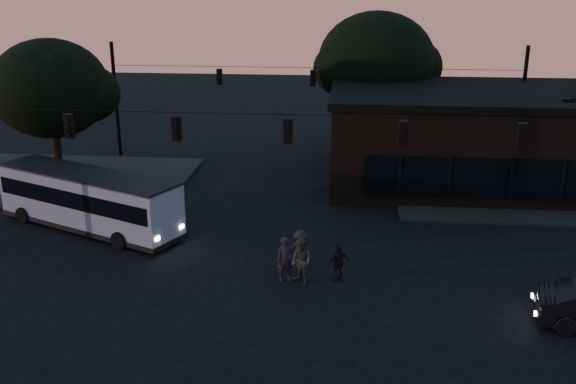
# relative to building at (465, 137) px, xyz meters

# --- Properties ---
(ground) EXTENTS (120.00, 120.00, 0.00)m
(ground) POSITION_rel_building_xyz_m (-9.00, -15.97, -2.71)
(ground) COLOR black
(ground) RESTS_ON ground
(sidewalk_far_right) EXTENTS (14.00, 10.00, 0.15)m
(sidewalk_far_right) POSITION_rel_building_xyz_m (3.00, -1.97, -2.63)
(sidewalk_far_right) COLOR black
(sidewalk_far_right) RESTS_ON ground
(sidewalk_far_left) EXTENTS (14.00, 10.00, 0.15)m
(sidewalk_far_left) POSITION_rel_building_xyz_m (-23.00, -1.97, -2.63)
(sidewalk_far_left) COLOR black
(sidewalk_far_left) RESTS_ON ground
(building) EXTENTS (15.40, 10.41, 5.40)m
(building) POSITION_rel_building_xyz_m (0.00, 0.00, 0.00)
(building) COLOR black
(building) RESTS_ON ground
(tree_behind) EXTENTS (7.60, 7.60, 9.43)m
(tree_behind) POSITION_rel_building_xyz_m (-5.00, 6.03, 3.48)
(tree_behind) COLOR black
(tree_behind) RESTS_ON ground
(tree_left) EXTENTS (6.40, 6.40, 8.30)m
(tree_left) POSITION_rel_building_xyz_m (-23.00, -2.97, 2.86)
(tree_left) COLOR black
(tree_left) RESTS_ON ground
(signal_rig_near) EXTENTS (26.24, 0.30, 7.50)m
(signal_rig_near) POSITION_rel_building_xyz_m (-9.00, -11.97, 1.74)
(signal_rig_near) COLOR black
(signal_rig_near) RESTS_ON ground
(signal_rig_far) EXTENTS (26.24, 0.30, 7.50)m
(signal_rig_far) POSITION_rel_building_xyz_m (-9.00, 4.03, 1.50)
(signal_rig_far) COLOR black
(signal_rig_far) RESTS_ON ground
(bus) EXTENTS (9.90, 6.19, 2.77)m
(bus) POSITION_rel_building_xyz_m (-18.66, -9.37, -1.15)
(bus) COLOR #9097B8
(bus) RESTS_ON ground
(pedestrian_a) EXTENTS (0.75, 0.59, 1.81)m
(pedestrian_a) POSITION_rel_building_xyz_m (-8.90, -13.99, -1.80)
(pedestrian_a) COLOR black
(pedestrian_a) RESTS_ON ground
(pedestrian_b) EXTENTS (1.12, 1.12, 1.83)m
(pedestrian_b) POSITION_rel_building_xyz_m (-8.27, -14.16, -1.79)
(pedestrian_b) COLOR #373732
(pedestrian_b) RESTS_ON ground
(pedestrian_c) EXTENTS (0.97, 0.79, 1.54)m
(pedestrian_c) POSITION_rel_building_xyz_m (-6.84, -13.76, -1.94)
(pedestrian_c) COLOR black
(pedestrian_c) RESTS_ON ground
(pedestrian_d) EXTENTS (1.20, 0.93, 1.64)m
(pedestrian_d) POSITION_rel_building_xyz_m (-8.42, -12.75, -1.89)
(pedestrian_d) COLOR black
(pedestrian_d) RESTS_ON ground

